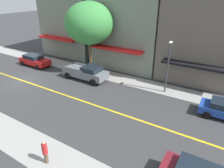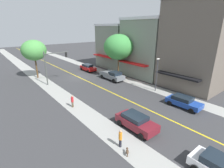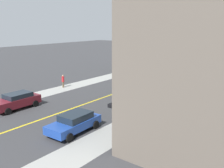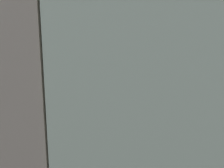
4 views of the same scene
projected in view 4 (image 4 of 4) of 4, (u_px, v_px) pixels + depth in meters
name	position (u px, v px, depth m)	size (l,w,h in m)	color
sidewalk_right	(214.00, 79.00, 34.52)	(2.68, 126.00, 0.01)	#9E9E99
tan_rowhouse	(170.00, 44.00, 13.82)	(13.15, 9.61, 11.66)	gray
street_tree_left_near	(202.00, 35.00, 20.58)	(5.94, 5.94, 8.59)	brown
parking_meter	(219.00, 97.00, 22.47)	(0.12, 0.18, 1.30)	#4C4C51
traffic_light_mast	(211.00, 49.00, 32.42)	(4.46, 0.32, 5.96)	#474C47
street_lamp	(78.00, 65.00, 23.15)	(0.70, 0.36, 5.34)	#38383D
maroon_sedan_right_curb	(57.00, 73.00, 34.38)	(2.14, 4.50, 1.52)	maroon
blue_sedan_left_curb	(26.00, 88.00, 26.30)	(2.20, 4.43, 1.43)	#1E429E
white_sedan_right_curb	(0.00, 72.00, 35.10)	(2.12, 4.15, 1.51)	silver
grey_pickup_truck	(178.00, 91.00, 24.37)	(2.35, 5.51, 1.77)	slate
pedestrian_red_shirt	(124.00, 70.00, 36.14)	(0.33, 0.33, 1.65)	brown
pedestrian_orange_shirt	(57.00, 68.00, 37.47)	(0.31, 0.31, 1.68)	black
small_dog	(50.00, 72.00, 37.90)	(0.55, 0.59, 0.49)	#4C3828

